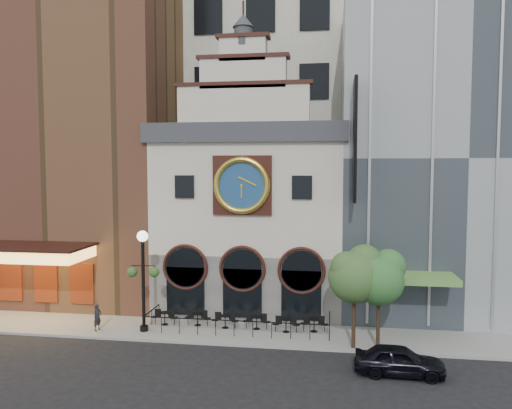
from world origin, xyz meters
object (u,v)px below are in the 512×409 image
object	(u,v)px
bistro_2	(225,320)
pedestrian	(97,317)
bistro_1	(198,318)
bistro_3	(257,321)
bistro_5	(314,324)
bistro_4	(286,324)
lamppost	(143,269)
tree_right	(380,276)
car_right	(400,360)
bistro_0	(165,317)
tree_left	(355,273)

from	to	relation	value
bistro_2	pedestrian	distance (m)	7.43
bistro_2	pedestrian	bearing A→B (deg)	-168.35
bistro_1	bistro_3	size ratio (longest dim) A/B	1.00
bistro_3	bistro_5	world-z (taller)	same
bistro_4	lamppost	bearing A→B (deg)	-172.92
lamppost	tree_right	size ratio (longest dim) A/B	1.13
tree_right	car_right	bearing A→B (deg)	-77.92
bistro_2	bistro_4	world-z (taller)	same
bistro_2	car_right	world-z (taller)	car_right
bistro_0	pedestrian	world-z (taller)	pedestrian
bistro_2	car_right	distance (m)	10.60
bistro_2	bistro_3	size ratio (longest dim) A/B	1.00
bistro_1	bistro_4	size ratio (longest dim) A/B	1.00
tree_left	tree_right	world-z (taller)	tree_left
car_right	tree_right	size ratio (longest dim) A/B	0.79
car_right	lamppost	bearing A→B (deg)	76.67
bistro_0	tree_right	world-z (taller)	tree_right
bistro_0	lamppost	xyz separation A→B (m)	(-0.80, -1.31, 3.16)
bistro_0	tree_left	world-z (taller)	tree_left
bistro_3	bistro_4	bearing A→B (deg)	-9.22
tree_left	bistro_5	bearing A→B (deg)	134.11
car_right	tree_left	size ratio (longest dim) A/B	0.75
bistro_2	tree_right	world-z (taller)	tree_right
pedestrian	car_right	bearing A→B (deg)	-84.30
bistro_3	tree_left	size ratio (longest dim) A/B	0.29
bistro_2	car_right	bearing A→B (deg)	-28.51
bistro_4	bistro_2	bearing A→B (deg)	176.76
bistro_0	bistro_1	size ratio (longest dim) A/B	1.00
bistro_1	tree_left	bearing A→B (deg)	-14.57
bistro_4	pedestrian	distance (m)	10.98
bistro_2	bistro_1	bearing A→B (deg)	172.38
bistro_1	bistro_5	size ratio (longest dim) A/B	1.00
pedestrian	tree_left	xyz separation A→B (m)	(14.67, -0.64, 3.21)
pedestrian	lamppost	size ratio (longest dim) A/B	0.27
bistro_4	tree_left	size ratio (longest dim) A/B	0.29
bistro_3	bistro_5	size ratio (longest dim) A/B	1.00
bistro_5	bistro_0	bearing A→B (deg)	-179.93
bistro_1	bistro_3	xyz separation A→B (m)	(3.60, -0.15, 0.00)
bistro_4	bistro_1	bearing A→B (deg)	175.33
bistro_1	bistro_4	xyz separation A→B (m)	(5.36, -0.44, 0.00)
bistro_0	bistro_2	bearing A→B (deg)	-1.38
bistro_3	lamppost	world-z (taller)	lamppost
bistro_0	car_right	distance (m)	14.04
bistro_3	car_right	xyz separation A→B (m)	(7.45, -5.14, 0.09)
lamppost	tree_left	world-z (taller)	lamppost
bistro_3	tree_left	xyz separation A→B (m)	(5.53, -2.22, 3.53)
tree_left	bistro_4	bearing A→B (deg)	152.83
bistro_1	lamppost	xyz separation A→B (m)	(-2.81, -1.45, 3.16)
bistro_0	tree_left	bearing A→B (deg)	-11.33
bistro_5	car_right	size ratio (longest dim) A/B	0.38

